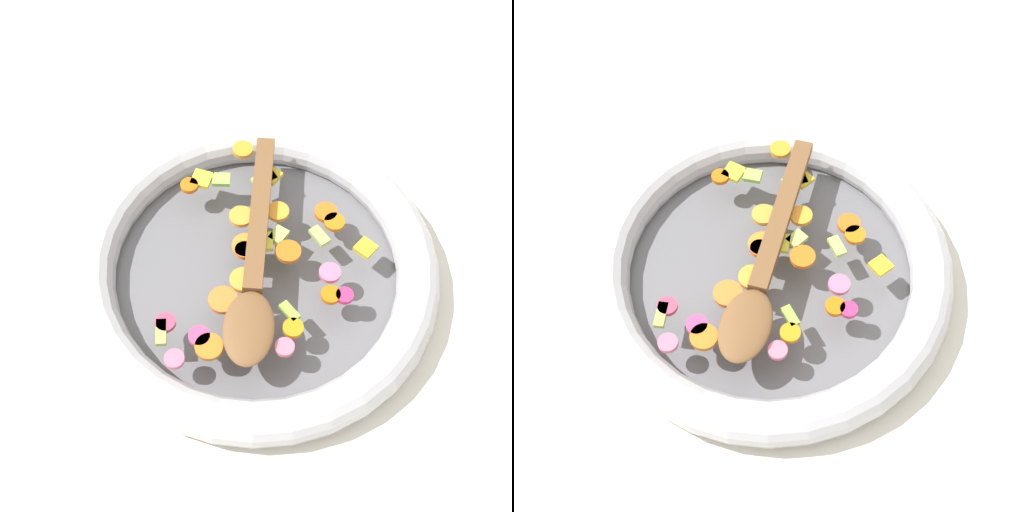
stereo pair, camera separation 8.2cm
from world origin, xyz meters
The scene contains 4 objects.
ground_plane centered at (0.00, 0.00, 0.00)m, with size 4.00×4.00×0.00m, color silver.
skillet centered at (0.00, 0.00, 0.02)m, with size 0.43×0.43×0.05m.
chopped_vegetables centered at (0.00, 0.00, 0.05)m, with size 0.32×0.26×0.01m.
wooden_spoon centered at (0.02, 0.01, 0.06)m, with size 0.30×0.14×0.01m.
Camera 1 is at (0.40, 0.17, 0.75)m, focal length 50.00 mm.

